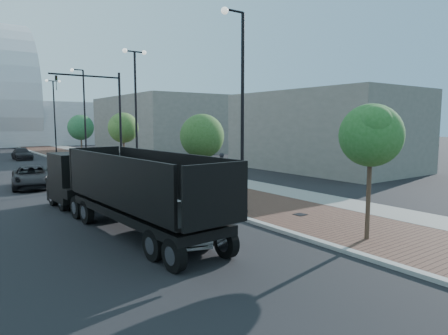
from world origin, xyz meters
TOP-DOWN VIEW (x-y plane):
  - sidewalk at (3.50, 40.00)m, footprint 7.00×140.00m
  - concrete_strip at (6.20, 40.00)m, footprint 2.40×140.00m
  - curb at (0.00, 40.00)m, footprint 0.30×140.00m
  - dump_truck at (-4.89, 13.01)m, footprint 3.04×13.43m
  - white_sedan at (-3.78, 8.26)m, footprint 2.68×4.50m
  - dark_car_mid at (-5.91, 24.20)m, footprint 3.02×5.36m
  - dark_car_far at (-3.06, 46.43)m, footprint 1.83×4.46m
  - pedestrian at (6.26, 19.70)m, footprint 0.83×0.65m
  - streetlight_1 at (0.49, 10.00)m, footprint 1.44×0.56m
  - streetlight_2 at (0.60, 22.00)m, footprint 1.72×0.56m
  - streetlight_3 at (0.49, 34.00)m, footprint 1.44×0.56m
  - streetlight_4 at (0.60, 46.00)m, footprint 1.72×0.56m
  - traffic_mast at (-0.30, 25.00)m, footprint 5.09×0.20m
  - tree_0 at (1.65, 4.02)m, footprint 2.28×2.21m
  - tree_1 at (1.65, 15.02)m, footprint 2.57×2.55m
  - tree_2 at (1.65, 27.02)m, footprint 2.50×2.47m
  - tree_3 at (1.65, 39.02)m, footprint 2.70×2.70m
  - commercial_block_ne at (16.00, 50.00)m, footprint 12.00×22.00m
  - commercial_block_e at (18.00, 20.00)m, footprint 10.00×16.00m
  - utility_cover_1 at (2.40, 8.00)m, footprint 0.50×0.50m
  - utility_cover_2 at (2.40, 19.00)m, footprint 0.50×0.50m

SIDE VIEW (x-z plane):
  - sidewalk at x=3.50m, z-range 0.00..0.12m
  - concrete_strip at x=6.20m, z-range 0.00..0.13m
  - curb at x=0.00m, z-range 0.00..0.14m
  - utility_cover_1 at x=2.40m, z-range 0.12..0.14m
  - utility_cover_2 at x=2.40m, z-range 0.12..0.14m
  - dark_car_far at x=-3.06m, z-range 0.00..1.29m
  - white_sedan at x=-3.78m, z-range 0.00..1.40m
  - dark_car_mid at x=-5.91m, z-range 0.00..1.41m
  - pedestrian at x=6.26m, z-range 0.00..2.02m
  - dump_truck at x=-4.89m, z-range -0.25..2.91m
  - tree_1 at x=1.65m, z-range 1.10..5.88m
  - commercial_block_e at x=18.00m, z-range 0.00..7.00m
  - tree_3 at x=1.65m, z-range 1.19..6.28m
  - tree_0 at x=1.65m, z-range 1.35..6.30m
  - tree_2 at x=1.65m, z-range 1.29..6.37m
  - commercial_block_ne at x=16.00m, z-range 0.00..8.00m
  - streetlight_1 at x=0.49m, z-range -0.26..8.95m
  - streetlight_3 at x=0.49m, z-range -0.26..8.95m
  - streetlight_2 at x=0.60m, z-range 0.18..9.46m
  - streetlight_4 at x=0.60m, z-range 0.18..9.46m
  - traffic_mast at x=-0.30m, z-range 0.98..8.98m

